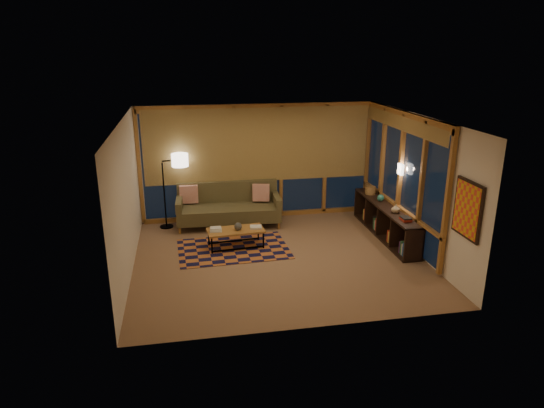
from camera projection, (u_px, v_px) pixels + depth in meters
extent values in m
cube|color=#A47754|center=(278.00, 258.00, 9.45)|extent=(5.50, 5.00, 0.01)
cube|color=white|center=(279.00, 119.00, 8.61)|extent=(5.50, 5.00, 0.01)
cube|color=#F2E4CF|center=(258.00, 162.00, 11.36)|extent=(5.50, 0.01, 2.70)
cube|color=#F2E4CF|center=(314.00, 243.00, 6.69)|extent=(5.50, 0.01, 2.70)
cube|color=#F2E4CF|center=(126.00, 200.00, 8.55)|extent=(0.01, 5.00, 2.70)
cube|color=#F2E4CF|center=(416.00, 184.00, 9.51)|extent=(0.01, 5.00, 2.70)
cube|color=#B7642E|center=(233.00, 249.00, 9.85)|extent=(2.26, 1.56, 0.01)
sphere|color=black|center=(238.00, 226.00, 9.80)|extent=(0.17, 0.17, 0.16)
cylinder|color=#AA7D4C|center=(370.00, 190.00, 11.12)|extent=(0.29, 0.29, 0.18)
sphere|color=#267265|center=(381.00, 198.00, 10.61)|extent=(0.17, 0.17, 0.15)
imported|color=tan|center=(396.00, 208.00, 9.87)|extent=(0.21, 0.21, 0.18)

